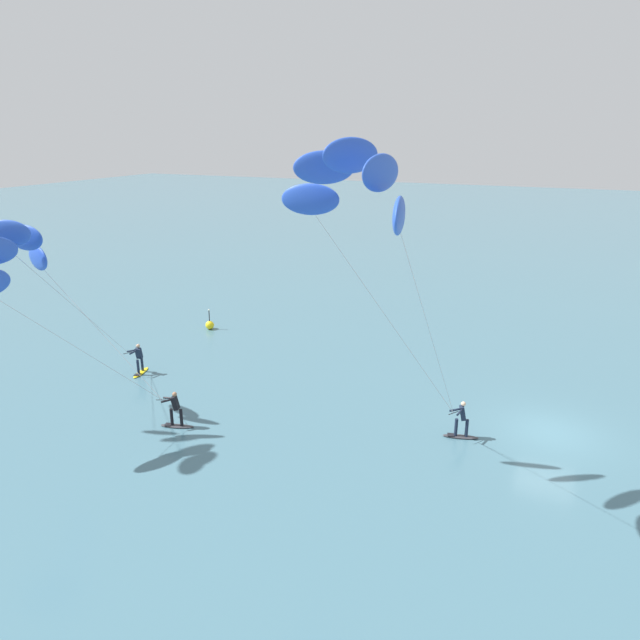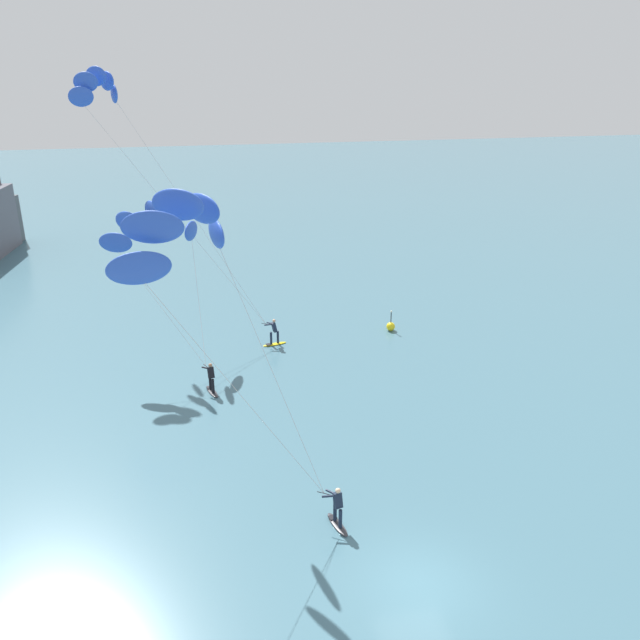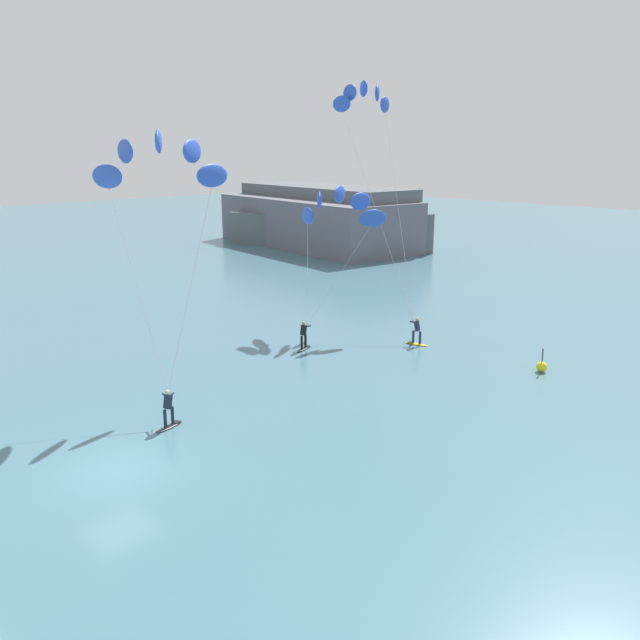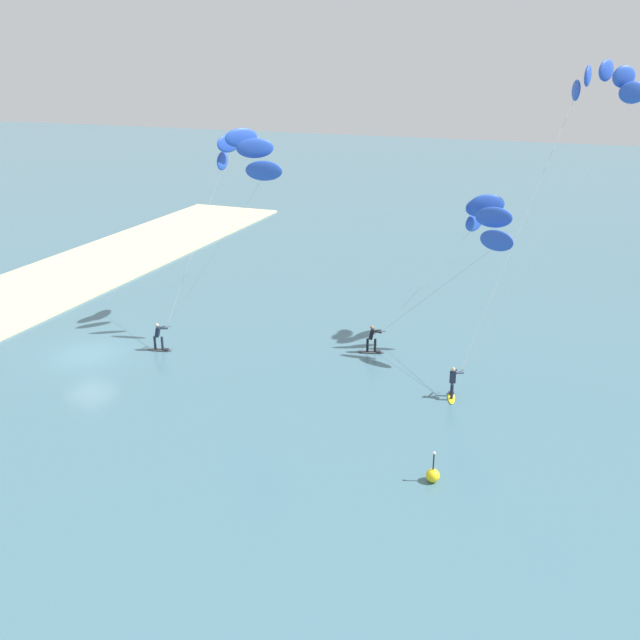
{
  "view_description": "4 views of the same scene",
  "coord_description": "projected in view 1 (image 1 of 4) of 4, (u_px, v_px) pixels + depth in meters",
  "views": [
    {
      "loc": [
        -24.45,
        0.12,
        12.45
      ],
      "look_at": [
        -0.77,
        10.6,
        3.95
      ],
      "focal_mm": 32.53,
      "sensor_mm": 36.0,
      "label": 1
    },
    {
      "loc": [
        -6.63,
        -16.03,
        16.41
      ],
      "look_at": [
        -0.8,
        12.89,
        4.55
      ],
      "focal_mm": 36.86,
      "sensor_mm": 36.0,
      "label": 2
    },
    {
      "loc": [
        20.76,
        -9.96,
        11.43
      ],
      "look_at": [
        -0.57,
        10.99,
        3.58
      ],
      "focal_mm": 36.92,
      "sensor_mm": 36.0,
      "label": 3
    },
    {
      "loc": [
        29.73,
        25.81,
        16.04
      ],
      "look_at": [
        -1.32,
        13.81,
        3.53
      ],
      "focal_mm": 39.45,
      "sensor_mm": 36.0,
      "label": 4
    }
  ],
  "objects": [
    {
      "name": "kitesurfer_nearshore",
      "position": [
        355.0,
        193.0,
        18.42
      ],
      "size": [
        7.74,
        7.14,
        12.26
      ],
      "color": "#333338",
      "rests_on": "ground"
    },
    {
      "name": "ground_plane",
      "position": [
        551.0,
        432.0,
        25.08
      ],
      "size": [
        240.0,
        240.0,
        0.0
      ],
      "primitive_type": "plane",
      "color": "#426B7A"
    },
    {
      "name": "marker_buoy",
      "position": [
        210.0,
        325.0,
        38.0
      ],
      "size": [
        0.56,
        0.56,
        1.38
      ],
      "color": "yellow",
      "rests_on": "ground"
    },
    {
      "name": "kitesurfer_mid_water",
      "position": [
        17.0,
        259.0,
        23.17
      ],
      "size": [
        5.85,
        8.18,
        9.11
      ],
      "color": "#333338",
      "rests_on": "ground"
    }
  ]
}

